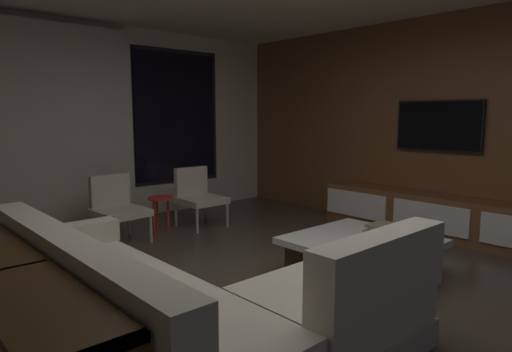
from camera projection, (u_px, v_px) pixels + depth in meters
floor at (284, 304)px, 3.53m from camera, size 9.20×9.20×0.00m
back_wall_with_window at (87, 125)px, 5.96m from camera, size 6.60×0.30×2.70m
media_wall at (462, 126)px, 5.38m from camera, size 0.12×7.80×2.70m
sectional_couch at (182, 310)px, 2.76m from camera, size 1.98×2.50×0.82m
coffee_table at (361, 257)px, 4.12m from camera, size 1.16×1.16×0.36m
book_stack_on_coffee_table at (381, 230)px, 4.16m from camera, size 0.28×0.23×0.12m
accent_chair_near_window at (198, 194)px, 5.98m from camera, size 0.55×0.57×0.78m
accent_chair_by_curtain at (117, 205)px, 5.23m from camera, size 0.57×0.59×0.78m
side_stool at (160, 204)px, 5.62m from camera, size 0.32×0.32×0.46m
media_console at (442, 218)px, 5.37m from camera, size 0.46×3.10×0.52m
mounted_tv at (438, 126)px, 5.49m from camera, size 0.05×1.08×0.62m
console_table_behind_couch at (12, 330)px, 2.23m from camera, size 0.40×2.10×0.74m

